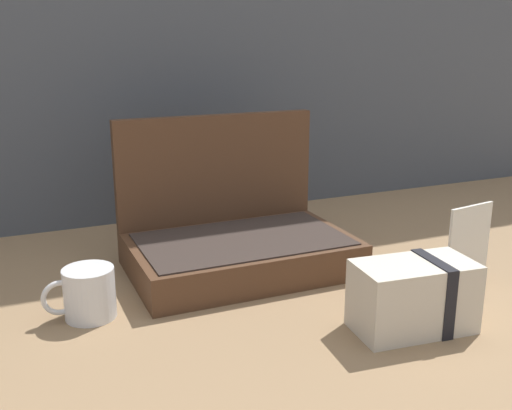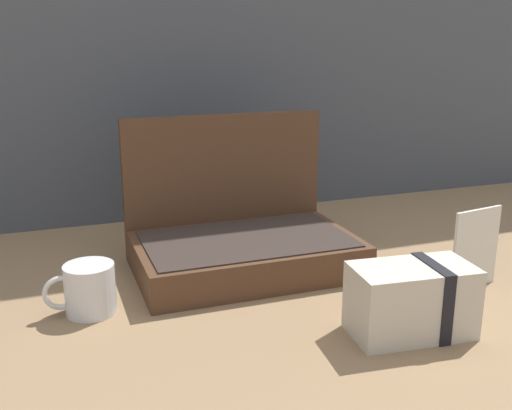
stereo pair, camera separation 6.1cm
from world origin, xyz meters
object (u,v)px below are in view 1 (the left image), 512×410
Objects in this scene: coffee_mug at (88,293)px; info_card_left at (469,244)px; cream_toiletry_bag at (415,296)px; open_suitcase at (235,235)px.

coffee_mug is 0.79× the size of info_card_left.
info_card_left reaches higher than cream_toiletry_bag.
cream_toiletry_bag is 0.25m from info_card_left.
open_suitcase is at bearing 137.16° from info_card_left.
open_suitcase is 0.41m from cream_toiletry_bag.
open_suitcase is 2.84× the size of info_card_left.
cream_toiletry_bag is at bearing -160.08° from info_card_left.
open_suitcase is 2.18× the size of cream_toiletry_bag.
info_card_left is (0.22, 0.12, 0.02)m from cream_toiletry_bag.
info_card_left reaches higher than coffee_mug.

